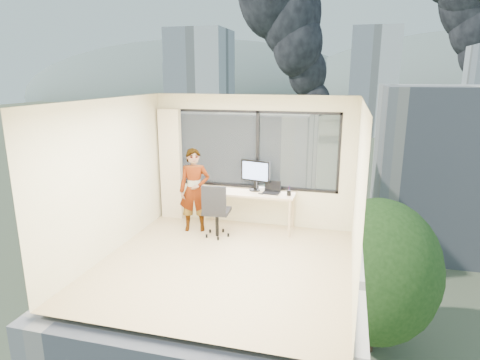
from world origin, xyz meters
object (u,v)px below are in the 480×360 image
(chair, at_px, (217,209))
(game_console, at_px, (266,188))
(desk, at_px, (248,210))
(person, at_px, (194,190))
(monitor, at_px, (255,175))
(handbag, at_px, (271,186))
(laptop, at_px, (271,188))

(chair, height_order, game_console, chair)
(desk, xyz_separation_m, person, (-0.99, -0.36, 0.43))
(chair, bearing_deg, desk, 46.10)
(desk, distance_m, monitor, 0.70)
(desk, bearing_deg, person, -159.78)
(chair, bearing_deg, handbag, 36.93)
(game_console, relative_size, handbag, 1.18)
(game_console, bearing_deg, desk, -161.05)
(desk, distance_m, handbag, 0.65)
(desk, bearing_deg, monitor, 52.13)
(desk, height_order, handbag, handbag)
(chair, relative_size, laptop, 3.11)
(monitor, bearing_deg, handbag, 24.11)
(monitor, distance_m, handbag, 0.37)
(desk, bearing_deg, game_console, 39.87)
(handbag, bearing_deg, laptop, -93.11)
(person, height_order, game_console, person)
(desk, distance_m, person, 1.14)
(handbag, bearing_deg, monitor, 173.29)
(handbag, bearing_deg, chair, -156.55)
(monitor, distance_m, laptop, 0.42)
(monitor, xyz_separation_m, handbag, (0.29, 0.06, -0.21))
(desk, distance_m, chair, 0.75)
(person, bearing_deg, chair, -37.36)
(laptop, bearing_deg, handbag, 109.60)
(desk, distance_m, laptop, 0.65)
(chair, relative_size, monitor, 1.72)
(person, relative_size, monitor, 2.64)
(laptop, distance_m, handbag, 0.19)
(desk, relative_size, laptop, 5.32)
(desk, xyz_separation_m, game_console, (0.30, 0.25, 0.41))
(game_console, distance_m, laptop, 0.29)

